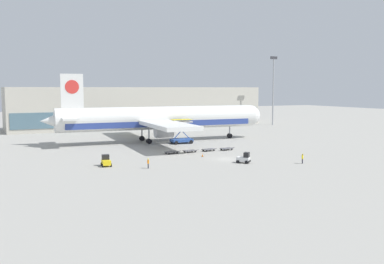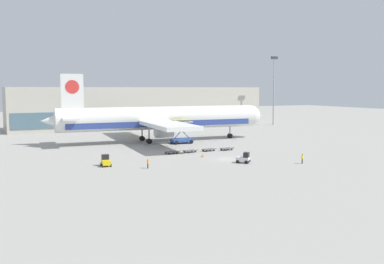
% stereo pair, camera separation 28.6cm
% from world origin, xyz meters
% --- Properties ---
extents(ground_plane, '(400.00, 400.00, 0.00)m').
position_xyz_m(ground_plane, '(0.00, 0.00, 0.00)').
color(ground_plane, '#9E9B93').
extents(terminal_building, '(90.00, 18.20, 14.00)m').
position_xyz_m(terminal_building, '(10.29, 74.96, 6.99)').
color(terminal_building, '#BCB7A8').
rests_on(terminal_building, ground_plane).
extents(light_mast, '(2.80, 0.50, 25.30)m').
position_xyz_m(light_mast, '(56.25, 58.14, 14.52)').
color(light_mast, '#9EA0A5').
rests_on(light_mast, ground_plane).
extents(airplane_main, '(58.07, 48.50, 17.00)m').
position_xyz_m(airplane_main, '(-1.21, 30.87, 5.84)').
color(airplane_main, white).
rests_on(airplane_main, ground_plane).
extents(scissor_lift_loader, '(5.43, 3.74, 5.99)m').
position_xyz_m(scissor_lift_loader, '(2.64, 24.99, 2.24)').
color(scissor_lift_loader, '#284C99').
rests_on(scissor_lift_loader, ground_plane).
extents(baggage_tug_foreground, '(1.90, 2.60, 2.00)m').
position_xyz_m(baggage_tug_foreground, '(-22.62, 3.03, 0.88)').
color(baggage_tug_foreground, yellow).
rests_on(baggage_tug_foreground, ground_plane).
extents(baggage_tug_mid, '(2.69, 2.77, 2.00)m').
position_xyz_m(baggage_tug_mid, '(0.76, -5.38, 0.88)').
color(baggage_tug_mid, silver).
rests_on(baggage_tug_mid, ground_plane).
extents(baggage_dolly_lead, '(3.77, 1.81, 0.48)m').
position_xyz_m(baggage_dolly_lead, '(-6.45, 10.79, 0.39)').
color(baggage_dolly_lead, '#56565B').
rests_on(baggage_dolly_lead, ground_plane).
extents(baggage_dolly_second, '(3.77, 1.81, 0.48)m').
position_xyz_m(baggage_dolly_second, '(-2.23, 10.71, 0.39)').
color(baggage_dolly_second, '#56565B').
rests_on(baggage_dolly_second, ground_plane).
extents(baggage_dolly_third, '(3.77, 1.81, 0.48)m').
position_xyz_m(baggage_dolly_third, '(2.29, 10.60, 0.39)').
color(baggage_dolly_third, '#56565B').
rests_on(baggage_dolly_third, ground_plane).
extents(baggage_dolly_trail, '(3.77, 1.81, 0.48)m').
position_xyz_m(baggage_dolly_trail, '(6.53, 10.06, 0.39)').
color(baggage_dolly_trail, '#56565B').
rests_on(baggage_dolly_trail, ground_plane).
extents(ground_crew_near, '(0.39, 0.48, 1.74)m').
position_xyz_m(ground_crew_near, '(-16.79, -2.36, 1.02)').
color(ground_crew_near, black).
rests_on(ground_crew_near, ground_plane).
extents(ground_crew_far, '(0.50, 0.38, 1.84)m').
position_xyz_m(ground_crew_far, '(9.88, -10.69, 1.10)').
color(ground_crew_far, black).
rests_on(ground_crew_far, ground_plane).
extents(traffic_cone_near, '(0.40, 0.40, 0.69)m').
position_xyz_m(traffic_cone_near, '(-2.54, 4.48, 0.34)').
color(traffic_cone_near, black).
rests_on(traffic_cone_near, ground_plane).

